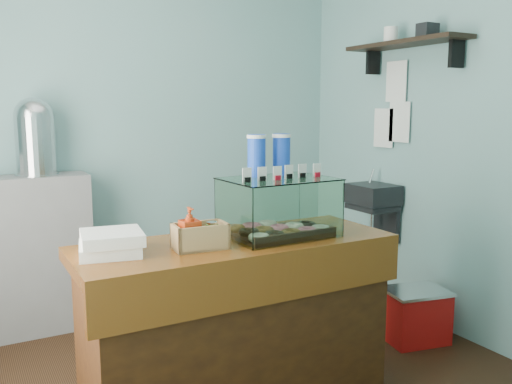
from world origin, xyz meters
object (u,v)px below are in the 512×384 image
counter (237,325)px  display_case (276,202)px  red_cooler (415,315)px  coffee_urn (35,135)px

counter → display_case: display_case is taller
red_cooler → counter: bearing=-162.2°
counter → coffee_urn: bearing=114.7°
display_case → red_cooler: size_ratio=1.22×
counter → display_case: bearing=5.4°
counter → coffee_urn: 1.96m
counter → red_cooler: size_ratio=3.49×
coffee_urn → red_cooler: bearing=-33.4°
counter → coffee_urn: coffee_urn is taller
counter → red_cooler: bearing=6.4°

